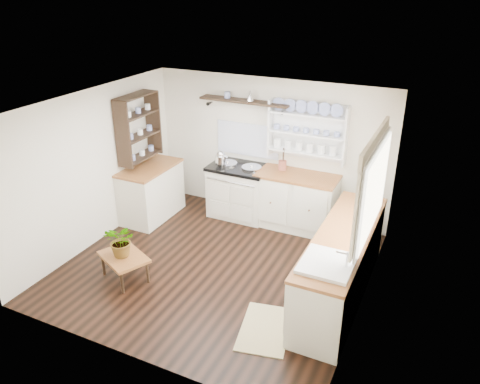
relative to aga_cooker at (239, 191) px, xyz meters
name	(u,v)px	position (x,y,z in m)	size (l,w,h in m)	color
floor	(217,267)	(0.39, -1.57, -0.45)	(4.00, 3.80, 0.01)	black
wall_back	(270,148)	(0.39, 0.33, 0.70)	(4.00, 0.02, 2.30)	silver
wall_right	(370,224)	(2.39, -1.57, 0.70)	(0.02, 3.80, 2.30)	silver
wall_left	(95,168)	(-1.61, -1.57, 0.70)	(0.02, 3.80, 2.30)	silver
ceiling	(213,105)	(0.39, -1.57, 1.85)	(4.00, 3.80, 0.01)	white
window	(373,185)	(2.34, -1.42, 1.11)	(0.08, 1.55, 1.22)	white
aga_cooker	(239,191)	(0.00, 0.00, 0.00)	(0.99, 0.69, 0.92)	beige
back_cabinets	(296,200)	(0.99, 0.03, 0.01)	(1.27, 0.63, 0.90)	#ECE6CC
right_cabinets	(341,264)	(2.09, -1.47, 0.01)	(0.62, 2.43, 0.90)	#ECE6CC
belfast_sink	(326,273)	(2.09, -2.22, 0.35)	(0.55, 0.60, 0.45)	white
left_cabinets	(151,191)	(-1.31, -0.67, 0.01)	(0.62, 1.13, 0.90)	#ECE6CC
plate_rack	(309,130)	(1.04, 0.29, 1.10)	(1.20, 0.22, 0.90)	white
high_shelf	(245,102)	(-0.01, 0.21, 1.46)	(1.50, 0.29, 0.16)	black
left_shelving	(138,127)	(-1.45, -0.67, 1.10)	(0.28, 0.80, 1.05)	black
kettle	(221,157)	(-0.28, -0.12, 0.59)	(0.18, 0.18, 0.22)	silver
utensil_crock	(282,165)	(0.70, 0.11, 0.53)	(0.13, 0.13, 0.15)	brown
center_table	(124,259)	(-0.59, -2.34, -0.14)	(0.79, 0.70, 0.35)	brown
potted_plant	(122,241)	(-0.59, -2.34, 0.13)	(0.41, 0.36, 0.46)	#3F7233
floor_rug	(265,329)	(1.50, -2.47, -0.44)	(0.55, 0.85, 0.02)	#9E8F5C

